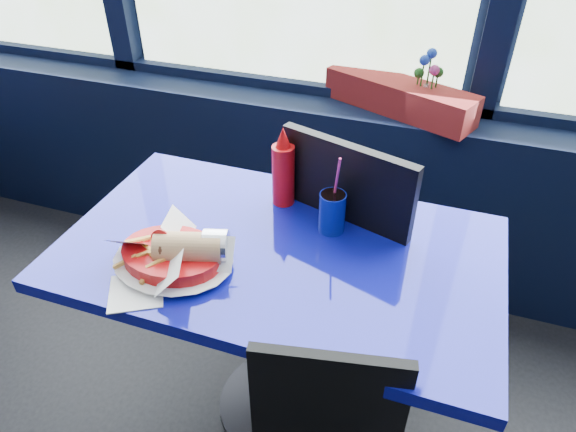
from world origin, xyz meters
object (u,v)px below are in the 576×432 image
object	(u,v)px
near_table	(279,294)
chair_near_back	(337,237)
flower_vase	(424,97)
soda_cup	(332,211)
planter_box	(399,96)
ketchup_bottle	(283,171)
food_basket	(174,254)

from	to	relation	value
near_table	chair_near_back	bearing A→B (deg)	73.23
flower_vase	soda_cup	bearing A→B (deg)	-102.14
planter_box	ketchup_bottle	distance (m)	0.71
ketchup_bottle	near_table	bearing A→B (deg)	-74.02
flower_vase	ketchup_bottle	bearing A→B (deg)	-117.45
chair_near_back	soda_cup	bearing A→B (deg)	113.63
near_table	ketchup_bottle	xyz separation A→B (m)	(-0.06, 0.21, 0.29)
planter_box	food_basket	distance (m)	1.11
food_basket	flower_vase	bearing A→B (deg)	71.88
chair_near_back	flower_vase	size ratio (longest dim) A/B	3.86
planter_box	food_basket	bearing A→B (deg)	-89.01
chair_near_back	food_basket	xyz separation A→B (m)	(-0.33, -0.48, 0.22)
ketchup_bottle	soda_cup	distance (m)	0.20
soda_cup	flower_vase	bearing A→B (deg)	77.86
chair_near_back	ketchup_bottle	xyz separation A→B (m)	(-0.16, -0.11, 0.29)
chair_near_back	near_table	bearing A→B (deg)	90.84
planter_box	soda_cup	world-z (taller)	soda_cup
planter_box	flower_vase	size ratio (longest dim) A/B	2.34
flower_vase	ketchup_bottle	distance (m)	0.72
food_basket	ketchup_bottle	world-z (taller)	ketchup_bottle
near_table	flower_vase	bearing A→B (deg)	72.27
food_basket	ketchup_bottle	distance (m)	0.41
near_table	soda_cup	size ratio (longest dim) A/B	4.70
food_basket	soda_cup	size ratio (longest dim) A/B	1.21
chair_near_back	flower_vase	xyz separation A→B (m)	(0.18, 0.54, 0.31)
near_table	ketchup_bottle	bearing A→B (deg)	105.98
flower_vase	planter_box	bearing A→B (deg)	166.79
food_basket	chair_near_back	bearing A→B (deg)	63.86
chair_near_back	flower_vase	bearing A→B (deg)	-90.67
ketchup_bottle	soda_cup	xyz separation A→B (m)	(0.18, -0.09, -0.05)
food_basket	planter_box	bearing A→B (deg)	76.77
planter_box	flower_vase	world-z (taller)	flower_vase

